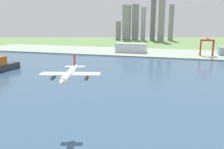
% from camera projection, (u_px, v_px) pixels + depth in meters
% --- Properties ---
extents(ground_plane, '(2400.00, 2400.00, 0.00)m').
position_uv_depth(ground_plane, '(135.00, 70.00, 336.88)').
color(ground_plane, '#63884C').
extents(water_bay, '(840.00, 360.00, 0.15)m').
position_uv_depth(water_bay, '(126.00, 80.00, 280.65)').
color(water_bay, '#385675').
rests_on(water_bay, ground).
extents(industrial_pier, '(840.00, 140.00, 2.50)m').
position_uv_depth(industrial_pier, '(150.00, 53.00, 514.61)').
color(industrial_pier, '#94A892').
rests_on(industrial_pier, ground).
extents(airplane_landing, '(37.00, 42.29, 13.26)m').
position_uv_depth(airplane_landing, '(70.00, 74.00, 135.36)').
color(airplane_landing, white).
extents(container_barge, '(18.74, 50.96, 29.79)m').
position_uv_depth(container_barge, '(2.00, 66.00, 327.88)').
color(container_barge, '#2D3338').
rests_on(container_barge, water_bay).
extents(port_crane_red, '(25.72, 40.36, 35.06)m').
position_uv_depth(port_crane_red, '(207.00, 43.00, 452.51)').
color(port_crane_red, '#B72D23').
rests_on(port_crane_red, industrial_pier).
extents(warehouse_main, '(68.07, 35.32, 19.07)m').
position_uv_depth(warehouse_main, '(131.00, 48.00, 512.43)').
color(warehouse_main, silver).
rests_on(warehouse_main, industrial_pier).
extents(distant_skyline, '(208.91, 69.11, 157.35)m').
position_uv_depth(distant_skyline, '(145.00, 22.00, 831.93)').
color(distant_skyline, gray).
rests_on(distant_skyline, ground).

